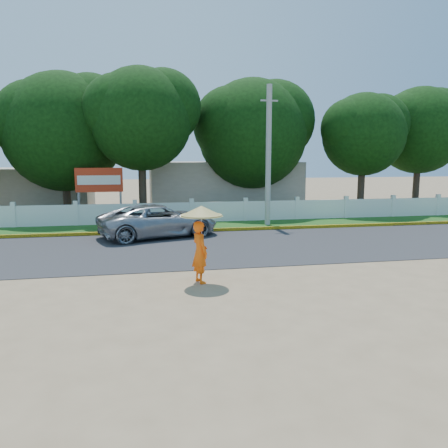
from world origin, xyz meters
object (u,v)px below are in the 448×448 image
monk_with_parasol (201,233)px  billboard (99,183)px  vehicle (159,221)px  utility_pole (268,156)px

monk_with_parasol → billboard: (-3.76, 12.57, 0.72)m
vehicle → utility_pole: bearing=-85.5°
monk_with_parasol → billboard: size_ratio=0.74×
utility_pole → billboard: size_ratio=2.41×
vehicle → monk_with_parasol: bearing=168.7°
monk_with_parasol → billboard: bearing=106.6°
utility_pole → billboard: 9.19m
utility_pole → monk_with_parasol: bearing=-116.5°
monk_with_parasol → billboard: billboard is taller
utility_pole → vehicle: (-5.71, -2.32, -2.83)m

